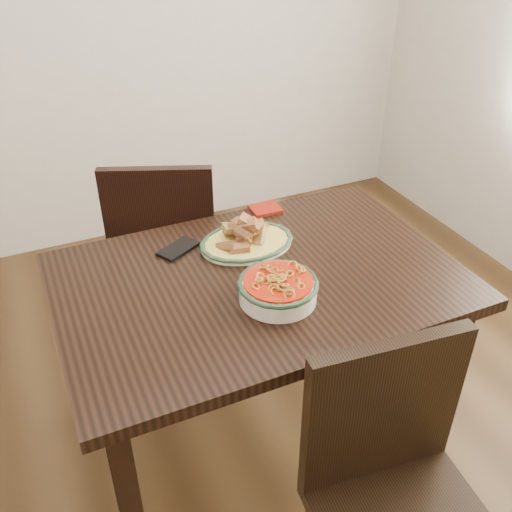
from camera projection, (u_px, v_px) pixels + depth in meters
name	position (u px, v px, depth m)	size (l,w,h in m)	color
floor	(251.00, 449.00, 2.11)	(3.50, 3.50, 0.00)	#342210
dining_table	(259.00, 301.00, 1.80)	(1.22, 0.81, 0.75)	black
chair_far	(166.00, 243.00, 2.37)	(0.55, 0.55, 0.89)	black
chair_near	(396.00, 488.00, 1.41)	(0.46, 0.46, 0.89)	black
fish_plate	(247.00, 234.00, 1.86)	(0.31, 0.24, 0.11)	#F3E7CD
noodle_bowl	(278.00, 287.00, 1.62)	(0.23, 0.23, 0.08)	silver
smartphone	(178.00, 249.00, 1.86)	(0.14, 0.07, 0.01)	black
napkin	(265.00, 209.00, 2.08)	(0.11, 0.09, 0.01)	maroon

